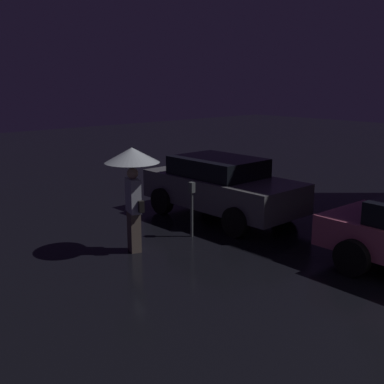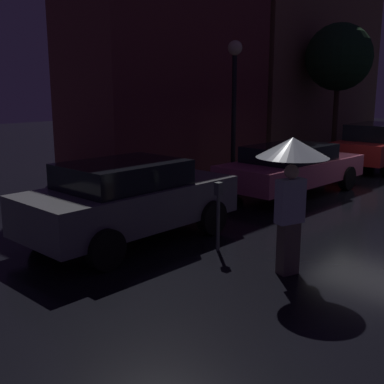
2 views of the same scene
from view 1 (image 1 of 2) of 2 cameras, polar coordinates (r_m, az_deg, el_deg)
parked_car_grey at (r=11.73m, az=3.49°, el=0.72°), size 4.06×1.97×1.47m
pedestrian_with_umbrella at (r=9.22m, az=-7.07°, el=2.64°), size 1.05×1.05×2.06m
parking_meter at (r=10.23m, az=-0.04°, el=-1.32°), size 0.12×0.10×1.19m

